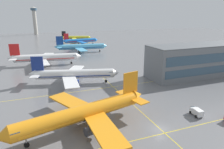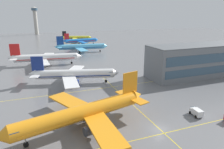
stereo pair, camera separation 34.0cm
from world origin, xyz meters
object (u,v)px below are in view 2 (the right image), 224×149
Objects in this scene: airliner_second_row at (74,74)px; airliner_far_left_stand at (81,47)px; airliner_distant_taxiway at (76,37)px; control_tower at (35,19)px; service_truck_catering at (196,112)px; airliner_front_gate at (83,113)px; airliner_far_right_stand at (81,41)px; airliner_third_row at (45,58)px.

airliner_second_row is 71.54m from airliner_far_left_stand.
airliner_distant_taxiway is 98.10m from control_tower.
airliner_front_gate is at bearing 170.64° from service_truck_catering.
airliner_far_right_stand is at bearing -92.32° from airliner_distant_taxiway.
airliner_front_gate reaches higher than service_truck_catering.
airliner_far_right_stand is 29.24m from airliner_distant_taxiway.
airliner_second_row is 228.30m from control_tower.
airliner_far_right_stand is 124.64m from control_tower.
control_tower reaches higher than service_truck_catering.
airliner_far_left_stand is at bearing -79.56° from control_tower.
airliner_front_gate is at bearing -88.53° from control_tower.
airliner_third_row is 42.44m from airliner_far_left_stand.
control_tower is (-1.43, 190.33, 17.50)m from airliner_third_row.
airliner_third_row is 86.05m from service_truck_catering.
airliner_far_right_stand is 0.92× the size of control_tower.
airliner_front_gate is 106.92m from airliner_far_left_stand.
airliner_front_gate is 72.63m from airliner_third_row.
airliner_front_gate is 148.56m from airliner_far_right_stand.
airliner_far_right_stand is at bearing 78.27° from airliner_far_left_stand.
airliner_third_row is at bearing -130.81° from airliner_far_left_stand.
airliner_second_row reaches higher than airliner_far_right_stand.
airliner_second_row is 0.99× the size of control_tower.
airliner_far_left_stand is at bearing -97.85° from airliner_distant_taxiway.
control_tower is at bearing 92.72° from airliner_second_row.
control_tower reaches higher than airliner_third_row.
airliner_second_row is 8.68× the size of service_truck_catering.
airliner_third_row reaches higher than airliner_distant_taxiway.
service_truck_catering is at bearing -85.20° from airliner_far_left_stand.
airliner_second_row is 38.19m from airliner_third_row.
airliner_second_row is at bearing -101.38° from airliner_distant_taxiway.
airliner_far_left_stand is at bearing 49.19° from airliner_third_row.
airliner_second_row is at bearing -104.88° from airliner_far_left_stand.
service_truck_catering is 271.49m from control_tower.
airliner_far_right_stand is at bearing 63.59° from airliner_third_row.
airliner_third_row is at bearing 94.21° from airliner_front_gate.
service_truck_catering is (27.59, -40.62, -2.82)m from airliner_second_row.
service_truck_catering is (9.23, -109.76, -3.07)m from airliner_far_left_stand.
airliner_far_left_stand is at bearing -101.73° from airliner_far_right_stand.
control_tower is at bearing 107.77° from airliner_far_right_stand.
airliner_third_row is at bearing 104.19° from airliner_second_row.
airliner_third_row is at bearing -89.57° from control_tower.
service_truck_catering is at bearing -90.13° from airliner_distant_taxiway.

